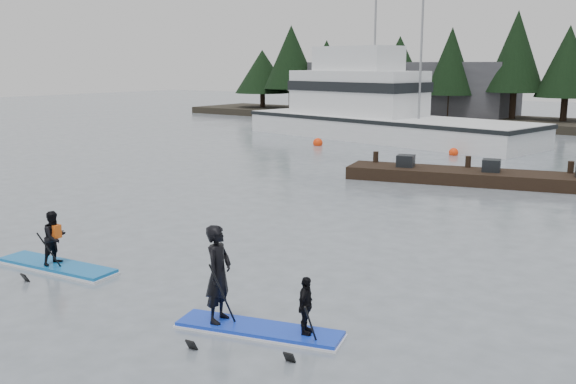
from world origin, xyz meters
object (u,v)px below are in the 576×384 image
Objects in this scene: fishing_boat_large at (377,125)px; floating_dock at (543,181)px; paddleboard_solo at (55,250)px; paddleboard_duo at (244,293)px.

floating_dock is at bearing -29.82° from fishing_boat_large.
fishing_boat_large is 29.94m from paddleboard_solo.
fishing_boat_large is 6.58× the size of paddleboard_duo.
floating_dock is 18.78m from paddleboard_solo.
paddleboard_duo is at bearing -55.66° from fishing_boat_large.
fishing_boat_large reaches higher than floating_dock.
floating_dock is (13.58, -11.61, -0.60)m from fishing_boat_large.
floating_dock is 4.95× the size of paddleboard_duo.
fishing_boat_large reaches higher than paddleboard_solo.
floating_dock is 17.73m from paddleboard_duo.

